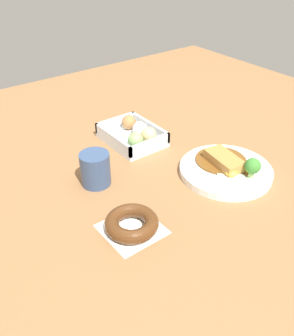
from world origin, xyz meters
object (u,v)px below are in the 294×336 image
Objects in this scene: curry_plate at (226,169)px; chocolate_ring_donut at (132,224)px; coffee_mug at (95,169)px; donut_box at (134,135)px.

curry_plate is 1.98× the size of chocolate_ring_donut.
curry_plate is at bearing -119.97° from coffee_mug.
chocolate_ring_donut is at bearing 94.36° from curry_plate.
donut_box is at bearing -36.32° from chocolate_ring_donut.
chocolate_ring_donut is at bearing 172.22° from coffee_mug.
donut_box is 1.52× the size of chocolate_ring_donut.
donut_box is 2.17× the size of coffee_mug.
curry_plate is 0.31m from chocolate_ring_donut.
coffee_mug is (0.16, 0.28, 0.03)m from curry_plate.
curry_plate is 2.81× the size of coffee_mug.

